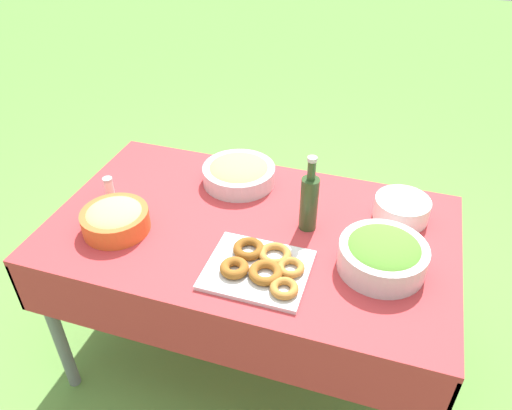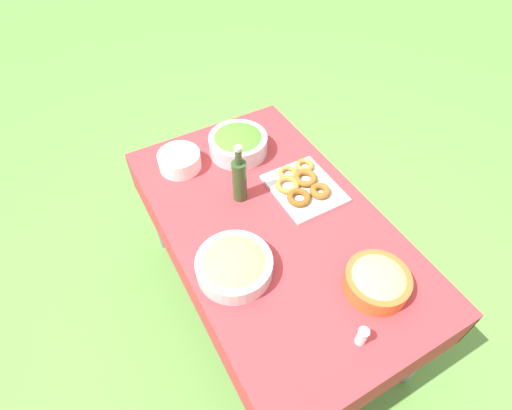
% 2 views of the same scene
% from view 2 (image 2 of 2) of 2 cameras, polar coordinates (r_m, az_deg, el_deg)
% --- Properties ---
extents(ground_plane, '(14.00, 14.00, 0.00)m').
position_cam_2_polar(ground_plane, '(2.37, 1.98, -13.87)').
color(ground_plane, '#609342').
extents(picnic_table, '(1.50, 0.88, 0.75)m').
position_cam_2_polar(picnic_table, '(1.82, 2.52, -4.25)').
color(picnic_table, '#B73338').
rests_on(picnic_table, ground_plane).
extents(salad_bowl, '(0.29, 0.29, 0.12)m').
position_cam_2_polar(salad_bowl, '(2.02, -2.57, 8.90)').
color(salad_bowl, silver).
rests_on(salad_bowl, picnic_table).
extents(pasta_bowl, '(0.25, 0.25, 0.10)m').
position_cam_2_polar(pasta_bowl, '(1.58, 16.93, -10.30)').
color(pasta_bowl, '#E05B28').
rests_on(pasta_bowl, picnic_table).
extents(donut_platter, '(0.34, 0.29, 0.05)m').
position_cam_2_polar(donut_platter, '(1.87, 6.67, 2.79)').
color(donut_platter, silver).
rests_on(donut_platter, picnic_table).
extents(plate_stack, '(0.21, 0.21, 0.08)m').
position_cam_2_polar(plate_stack, '(1.98, -10.86, 6.26)').
color(plate_stack, white).
rests_on(plate_stack, picnic_table).
extents(olive_oil_bottle, '(0.07, 0.07, 0.30)m').
position_cam_2_polar(olive_oil_bottle, '(1.75, -2.39, 3.73)').
color(olive_oil_bottle, '#2D4723').
rests_on(olive_oil_bottle, picnic_table).
extents(bread_bowl, '(0.30, 0.30, 0.09)m').
position_cam_2_polar(bread_bowl, '(1.56, -3.13, -8.53)').
color(bread_bowl, silver).
rests_on(bread_bowl, picnic_table).
extents(salt_shaker, '(0.04, 0.04, 0.08)m').
position_cam_2_polar(salt_shaker, '(1.47, 14.90, -17.68)').
color(salt_shaker, white).
rests_on(salt_shaker, picnic_table).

